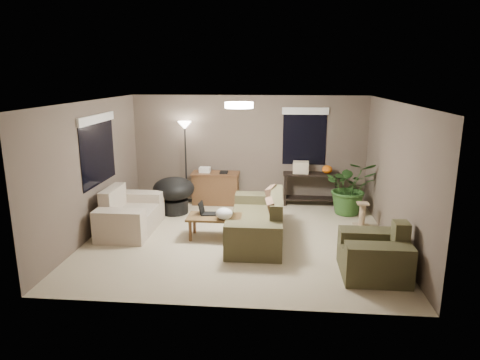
# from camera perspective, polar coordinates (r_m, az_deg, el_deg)

# --- Properties ---
(room_shell) EXTENTS (5.50, 5.50, 5.50)m
(room_shell) POSITION_cam_1_polar(r_m,az_deg,el_deg) (7.71, -0.13, 1.09)
(room_shell) COLOR #BFB08E
(room_shell) RESTS_ON ground
(main_sofa) EXTENTS (0.95, 2.20, 0.85)m
(main_sofa) POSITION_cam_1_polar(r_m,az_deg,el_deg) (7.92, 2.50, -5.76)
(main_sofa) COLOR brown
(main_sofa) RESTS_ON ground
(throw_pillows) EXTENTS (0.33, 1.38, 0.47)m
(throw_pillows) POSITION_cam_1_polar(r_m,az_deg,el_deg) (7.81, 4.40, -3.35)
(throw_pillows) COLOR #8C7251
(throw_pillows) RESTS_ON main_sofa
(loveseat) EXTENTS (0.90, 1.60, 0.85)m
(loveseat) POSITION_cam_1_polar(r_m,az_deg,el_deg) (8.59, -14.55, -4.61)
(loveseat) COLOR beige
(loveseat) RESTS_ON ground
(armchair) EXTENTS (0.95, 1.00, 0.85)m
(armchair) POSITION_cam_1_polar(r_m,az_deg,el_deg) (6.84, 17.53, -9.66)
(armchair) COLOR #454229
(armchair) RESTS_ON ground
(coffee_table) EXTENTS (1.00, 0.55, 0.42)m
(coffee_table) POSITION_cam_1_polar(r_m,az_deg,el_deg) (7.94, -3.41, -5.26)
(coffee_table) COLOR brown
(coffee_table) RESTS_ON ground
(laptop) EXTENTS (0.38, 0.26, 0.24)m
(laptop) POSITION_cam_1_polar(r_m,az_deg,el_deg) (8.02, -4.51, -4.16)
(laptop) COLOR black
(laptop) RESTS_ON coffee_table
(plastic_bag) EXTENTS (0.38, 0.36, 0.21)m
(plastic_bag) POSITION_cam_1_polar(r_m,az_deg,el_deg) (7.72, -2.12, -4.49)
(plastic_bag) COLOR white
(plastic_bag) RESTS_ON coffee_table
(desk) EXTENTS (1.10, 0.50, 0.75)m
(desk) POSITION_cam_1_polar(r_m,az_deg,el_deg) (10.02, -3.25, -1.07)
(desk) COLOR brown
(desk) RESTS_ON ground
(desk_papers) EXTENTS (0.67, 0.26, 0.12)m
(desk_papers) POSITION_cam_1_polar(r_m,az_deg,el_deg) (9.94, -4.18, 1.30)
(desk_papers) COLOR silver
(desk_papers) RESTS_ON desk
(console_table) EXTENTS (1.30, 0.40, 0.75)m
(console_table) POSITION_cam_1_polar(r_m,az_deg,el_deg) (10.05, 9.45, -0.84)
(console_table) COLOR black
(console_table) RESTS_ON ground
(pumpkin) EXTENTS (0.24, 0.24, 0.19)m
(pumpkin) POSITION_cam_1_polar(r_m,az_deg,el_deg) (9.99, 11.55, 1.39)
(pumpkin) COLOR orange
(pumpkin) RESTS_ON console_table
(cardboard_box) EXTENTS (0.37, 0.29, 0.27)m
(cardboard_box) POSITION_cam_1_polar(r_m,az_deg,el_deg) (9.93, 8.11, 1.68)
(cardboard_box) COLOR beige
(cardboard_box) RESTS_ON console_table
(papasan_chair) EXTENTS (1.12, 1.12, 0.80)m
(papasan_chair) POSITION_cam_1_polar(r_m,az_deg,el_deg) (9.42, -8.81, -1.64)
(papasan_chair) COLOR black
(papasan_chair) RESTS_ON ground
(floor_lamp) EXTENTS (0.32, 0.32, 1.91)m
(floor_lamp) POSITION_cam_1_polar(r_m,az_deg,el_deg) (10.05, -7.35, 5.98)
(floor_lamp) COLOR black
(floor_lamp) RESTS_ON ground
(ceiling_fixture) EXTENTS (0.50, 0.50, 0.10)m
(ceiling_fixture) POSITION_cam_1_polar(r_m,az_deg,el_deg) (7.54, -0.14, 9.95)
(ceiling_fixture) COLOR white
(ceiling_fixture) RESTS_ON room_shell
(houseplant) EXTENTS (1.07, 1.19, 0.93)m
(houseplant) POSITION_cam_1_polar(r_m,az_deg,el_deg) (9.55, 14.44, -1.69)
(houseplant) COLOR #2D5923
(houseplant) RESTS_ON ground
(cat_scratching_post) EXTENTS (0.32, 0.32, 0.50)m
(cat_scratching_post) POSITION_cam_1_polar(r_m,az_deg,el_deg) (8.86, 15.95, -4.70)
(cat_scratching_post) COLOR tan
(cat_scratching_post) RESTS_ON ground
(window_left) EXTENTS (0.05, 1.56, 1.33)m
(window_left) POSITION_cam_1_polar(r_m,az_deg,el_deg) (8.58, -18.47, 5.31)
(window_left) COLOR black
(window_left) RESTS_ON room_shell
(window_back) EXTENTS (1.06, 0.05, 1.33)m
(window_back) POSITION_cam_1_polar(r_m,az_deg,el_deg) (10.05, 8.64, 7.03)
(window_back) COLOR black
(window_back) RESTS_ON room_shell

